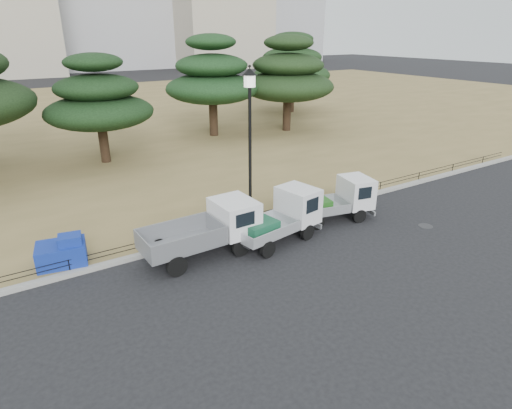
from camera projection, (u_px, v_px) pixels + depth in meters
ground at (285, 254)px, 15.86m from camera, size 220.00×220.00×0.00m
lawn at (93, 119)px, 39.82m from camera, size 120.00×56.00×0.15m
curb at (248, 227)px, 17.87m from camera, size 120.00×0.25×0.16m
truck_large at (207, 228)px, 15.48m from camera, size 4.35×1.85×1.88m
truck_kei_front at (282, 217)px, 16.66m from camera, size 3.85×2.12×1.93m
truck_kei_rear at (338, 200)px, 18.52m from camera, size 3.67×2.12×1.81m
street_lamp at (250, 122)px, 16.63m from camera, size 0.56×0.56×6.27m
pipe_fence at (246, 218)px, 17.85m from camera, size 38.00×0.04×0.40m
tarp_pile at (63, 252)px, 14.78m from camera, size 1.79×1.44×1.07m
manhole at (426, 226)px, 18.13m from camera, size 0.60×0.60×0.01m
pine_center_left at (98, 101)px, 25.20m from camera, size 6.32×6.32×6.43m
pine_center_right at (212, 78)px, 31.77m from camera, size 6.99×6.99×7.42m
pine_east_near at (288, 77)px, 33.49m from camera, size 7.28×7.28×7.35m
pine_east_far at (292, 67)px, 41.54m from camera, size 7.49×7.49×7.53m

